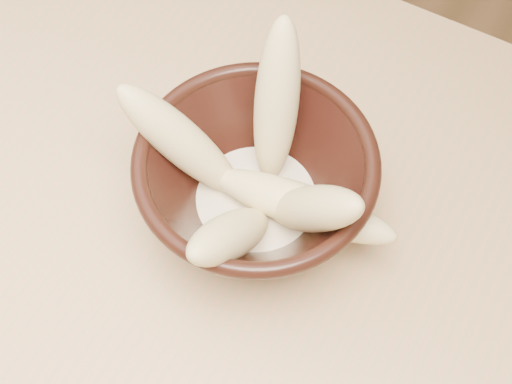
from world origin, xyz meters
The scene contains 8 objects.
table centered at (0.00, 0.00, 0.67)m, with size 1.20×0.80×0.75m.
bowl centered at (-0.02, 0.11, 0.81)m, with size 0.18×0.18×0.10m.
milk_puddle centered at (-0.02, 0.11, 0.78)m, with size 0.10×0.10×0.01m, color beige.
banana_upright centered at (-0.03, 0.16, 0.85)m, with size 0.03×0.03×0.14m, color #DEC583.
banana_left centered at (-0.09, 0.10, 0.84)m, with size 0.03×0.03×0.13m, color #DEC583.
banana_right centered at (0.03, 0.10, 0.84)m, with size 0.03×0.03×0.13m, color #DEC583.
banana_across centered at (0.02, 0.11, 0.81)m, with size 0.03×0.03×0.15m, color #DEC583.
banana_front centered at (-0.01, 0.05, 0.83)m, with size 0.03×0.03×0.12m, color #DEC583.
Camera 1 is at (0.11, -0.13, 1.29)m, focal length 50.00 mm.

